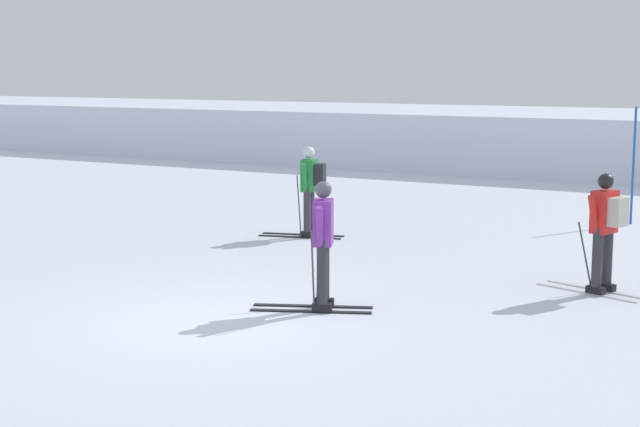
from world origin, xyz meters
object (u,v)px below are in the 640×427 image
object	(u,v)px
skier_green	(310,187)
skier_purple	(322,242)
skier_red	(605,227)
trail_marker_pole	(633,166)

from	to	relation	value
skier_green	skier_purple	bearing A→B (deg)	-58.65
skier_red	skier_green	xyz separation A→B (m)	(-5.90, 1.99, 0.00)
skier_purple	skier_green	distance (m)	5.54
skier_green	trail_marker_pole	bearing A→B (deg)	41.74
skier_purple	skier_green	xyz separation A→B (m)	(-2.88, 4.73, 0.04)
skier_purple	trail_marker_pole	size ratio (longest dim) A/B	0.72
skier_purple	trail_marker_pole	world-z (taller)	trail_marker_pole
skier_green	trail_marker_pole	world-z (taller)	trail_marker_pole
skier_purple	skier_green	size ratio (longest dim) A/B	1.00
skier_purple	trail_marker_pole	xyz separation A→B (m)	(2.12, 9.19, 0.28)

